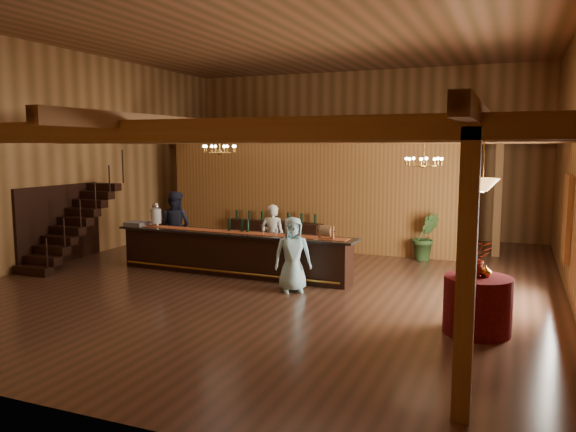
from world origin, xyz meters
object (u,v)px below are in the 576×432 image
at_px(backbar_shelf, 275,235).
at_px(staff_second, 175,226).
at_px(pendant_lamp, 483,185).
at_px(bartender, 273,237).
at_px(tasting_bar, 232,253).
at_px(raffle_drum, 326,231).
at_px(chandelier_left, 220,149).
at_px(guest, 293,254).
at_px(beverage_dispenser, 156,215).
at_px(round_table, 477,305).
at_px(chandelier_right, 424,161).
at_px(floor_plant, 425,237).

bearing_deg(backbar_shelf, staff_second, -117.29).
relative_size(pendant_lamp, bartender, 0.56).
height_order(tasting_bar, raffle_drum, raffle_drum).
distance_m(tasting_bar, staff_second, 2.30).
bearing_deg(chandelier_left, staff_second, 167.32).
relative_size(staff_second, guest, 1.18).
xyz_separation_m(raffle_drum, guest, (-0.46, -0.80, -0.40)).
xyz_separation_m(beverage_dispenser, round_table, (7.81, -2.34, -0.83)).
distance_m(chandelier_left, chandelier_right, 4.79).
distance_m(pendant_lamp, bartender, 6.04).
bearing_deg(raffle_drum, guest, -119.58).
relative_size(beverage_dispenser, guest, 0.38).
height_order(chandelier_left, floor_plant, chandelier_left).
bearing_deg(pendant_lamp, beverage_dispenser, 163.34).
bearing_deg(guest, staff_second, 126.70).
xyz_separation_m(tasting_bar, raffle_drum, (2.35, -0.12, 0.67)).
bearing_deg(backbar_shelf, chandelier_right, -20.29).
bearing_deg(floor_plant, backbar_shelf, 179.36).
bearing_deg(staff_second, tasting_bar, 158.24).
relative_size(round_table, floor_plant, 0.84).
distance_m(chandelier_left, pendant_lamp, 6.75).
distance_m(beverage_dispenser, chandelier_left, 2.35).
distance_m(bartender, guest, 2.16).
bearing_deg(floor_plant, chandelier_right, -83.88).
relative_size(chandelier_left, staff_second, 0.43).
distance_m(bartender, staff_second, 2.78).
relative_size(chandelier_left, pendant_lamp, 0.89).
distance_m(beverage_dispenser, bartender, 3.00).
bearing_deg(bartender, round_table, 140.32).
height_order(beverage_dispenser, chandelier_right, chandelier_right).
bearing_deg(raffle_drum, backbar_shelf, 127.90).
xyz_separation_m(backbar_shelf, bartender, (1.05, -2.55, 0.39)).
relative_size(beverage_dispenser, round_table, 0.56).
relative_size(backbar_shelf, chandelier_left, 3.62).
bearing_deg(floor_plant, guest, -115.59).
bearing_deg(beverage_dispenser, bartender, 14.36).
xyz_separation_m(beverage_dispenser, staff_second, (0.09, 0.70, -0.37)).
height_order(raffle_drum, chandelier_left, chandelier_left).
distance_m(chandelier_left, bartender, 2.49).
xyz_separation_m(tasting_bar, chandelier_right, (4.19, 1.11, 2.16)).
bearing_deg(backbar_shelf, tasting_bar, -77.10).
relative_size(beverage_dispenser, chandelier_right, 0.75).
bearing_deg(chandelier_left, pendant_lamp, -23.53).
height_order(bartender, staff_second, staff_second).
relative_size(raffle_drum, chandelier_right, 0.43).
xyz_separation_m(backbar_shelf, chandelier_right, (4.58, -2.29, 2.26)).
bearing_deg(beverage_dispenser, round_table, -16.66).
xyz_separation_m(backbar_shelf, pendant_lamp, (6.00, -5.62, 2.00)).
bearing_deg(beverage_dispenser, chandelier_left, 11.86).
xyz_separation_m(tasting_bar, pendant_lamp, (5.61, -2.22, 1.89)).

